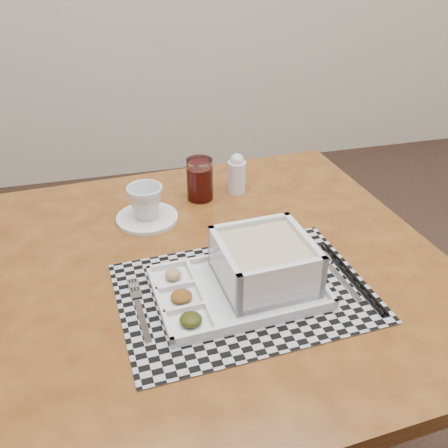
% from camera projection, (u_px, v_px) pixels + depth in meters
% --- Properties ---
extents(dining_table, '(1.01, 1.01, 0.71)m').
position_uv_depth(dining_table, '(221.00, 288.00, 1.11)').
color(dining_table, '#4E250E').
rests_on(dining_table, ground).
extents(placemat, '(0.51, 0.38, 0.00)m').
position_uv_depth(placemat, '(244.00, 292.00, 0.98)').
color(placemat, '#9D9CA4').
rests_on(placemat, dining_table).
extents(serving_tray, '(0.33, 0.24, 0.10)m').
position_uv_depth(serving_tray, '(257.00, 270.00, 0.98)').
color(serving_tray, silver).
rests_on(serving_tray, placemat).
extents(fork, '(0.03, 0.19, 0.00)m').
position_uv_depth(fork, '(140.00, 308.00, 0.94)').
color(fork, silver).
rests_on(fork, placemat).
extents(spoon, '(0.04, 0.18, 0.01)m').
position_uv_depth(spoon, '(326.00, 260.00, 1.07)').
color(spoon, silver).
rests_on(spoon, placemat).
extents(chopsticks, '(0.03, 0.24, 0.01)m').
position_uv_depth(chopsticks, '(352.00, 277.00, 1.02)').
color(chopsticks, black).
rests_on(chopsticks, placemat).
extents(saucer, '(0.15, 0.15, 0.01)m').
position_uv_depth(saucer, '(147.00, 218.00, 1.22)').
color(saucer, silver).
rests_on(saucer, dining_table).
extents(cup, '(0.10, 0.10, 0.08)m').
position_uv_depth(cup, '(146.00, 202.00, 1.19)').
color(cup, silver).
rests_on(cup, saucer).
extents(juice_glass, '(0.07, 0.07, 0.11)m').
position_uv_depth(juice_glass, '(200.00, 181.00, 1.29)').
color(juice_glass, white).
rests_on(juice_glass, dining_table).
extents(creamer_bottle, '(0.05, 0.05, 0.11)m').
position_uv_depth(creamer_bottle, '(237.00, 174.00, 1.32)').
color(creamer_bottle, silver).
rests_on(creamer_bottle, dining_table).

